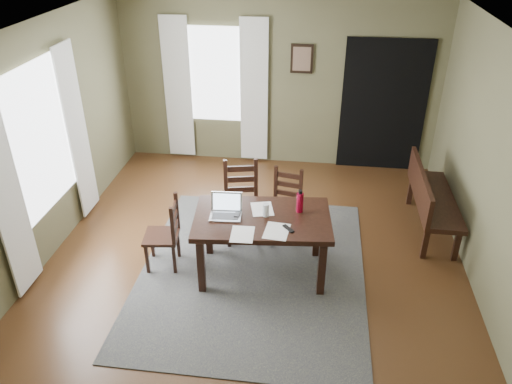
# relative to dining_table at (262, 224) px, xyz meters

# --- Properties ---
(ground) EXTENTS (5.00, 6.00, 0.01)m
(ground) POSITION_rel_dining_table_xyz_m (-0.11, 0.01, -0.68)
(ground) COLOR #492C16
(room_shell) EXTENTS (5.02, 6.02, 2.71)m
(room_shell) POSITION_rel_dining_table_xyz_m (-0.11, 0.01, 1.13)
(room_shell) COLOR brown
(room_shell) RESTS_ON ground
(rug) EXTENTS (2.60, 3.20, 0.01)m
(rug) POSITION_rel_dining_table_xyz_m (-0.11, 0.01, -0.67)
(rug) COLOR #414141
(rug) RESTS_ON ground
(dining_table) EXTENTS (1.59, 1.05, 0.76)m
(dining_table) POSITION_rel_dining_table_xyz_m (0.00, 0.00, 0.00)
(dining_table) COLOR black
(dining_table) RESTS_ON rug
(chair_end) EXTENTS (0.44, 0.44, 0.89)m
(chair_end) POSITION_rel_dining_table_xyz_m (-1.13, -0.01, -0.23)
(chair_end) COLOR black
(chair_end) RESTS_ON rug
(chair_back_left) EXTENTS (0.53, 0.53, 1.02)m
(chair_back_left) POSITION_rel_dining_table_xyz_m (-0.35, 0.72, -0.17)
(chair_back_left) COLOR black
(chair_back_left) RESTS_ON rug
(chair_back_right) EXTENTS (0.46, 0.46, 0.89)m
(chair_back_right) POSITION_rel_dining_table_xyz_m (0.19, 0.85, -0.23)
(chair_back_right) COLOR black
(chair_back_right) RESTS_ON rug
(bench) EXTENTS (0.49, 1.52, 0.86)m
(bench) POSITION_rel_dining_table_xyz_m (2.03, 1.19, -0.16)
(bench) COLOR black
(bench) RESTS_ON ground
(laptop) EXTENTS (0.36, 0.29, 0.24)m
(laptop) POSITION_rel_dining_table_xyz_m (-0.41, 0.00, 0.15)
(laptop) COLOR #B7B7BC
(laptop) RESTS_ON dining_table
(computer_mouse) EXTENTS (0.06, 0.10, 0.03)m
(computer_mouse) POSITION_rel_dining_table_xyz_m (-0.28, -0.03, 0.11)
(computer_mouse) COLOR #3F3F42
(computer_mouse) RESTS_ON dining_table
(tv_remote) EXTENTS (0.14, 0.15, 0.02)m
(tv_remote) POSITION_rel_dining_table_xyz_m (0.30, -0.21, 0.10)
(tv_remote) COLOR black
(tv_remote) RESTS_ON dining_table
(drinking_glass) EXTENTS (0.08, 0.08, 0.15)m
(drinking_glass) POSITION_rel_dining_table_xyz_m (0.04, 0.02, 0.17)
(drinking_glass) COLOR silver
(drinking_glass) RESTS_ON dining_table
(water_bottle) EXTENTS (0.08, 0.08, 0.27)m
(water_bottle) POSITION_rel_dining_table_xyz_m (0.40, 0.17, 0.22)
(water_bottle) COLOR #AE0D30
(water_bottle) RESTS_ON dining_table
(paper_b) EXTENTS (0.28, 0.35, 0.00)m
(paper_b) POSITION_rel_dining_table_xyz_m (0.18, -0.26, 0.10)
(paper_b) COLOR white
(paper_b) RESTS_ON dining_table
(paper_c) EXTENTS (0.30, 0.36, 0.00)m
(paper_c) POSITION_rel_dining_table_xyz_m (-0.02, 0.16, 0.10)
(paper_c) COLOR white
(paper_c) RESTS_ON dining_table
(paper_e) EXTENTS (0.25, 0.32, 0.00)m
(paper_e) POSITION_rel_dining_table_xyz_m (-0.17, -0.37, 0.10)
(paper_e) COLOR white
(paper_e) RESTS_ON dining_table
(window_left) EXTENTS (0.01, 1.30, 1.70)m
(window_left) POSITION_rel_dining_table_xyz_m (-2.58, 0.21, 0.78)
(window_left) COLOR white
(window_left) RESTS_ON ground
(window_back) EXTENTS (1.00, 0.01, 1.50)m
(window_back) POSITION_rel_dining_table_xyz_m (-1.11, 2.98, 0.78)
(window_back) COLOR white
(window_back) RESTS_ON ground
(curtain_left_near) EXTENTS (0.03, 0.48, 2.30)m
(curtain_left_near) POSITION_rel_dining_table_xyz_m (-2.55, -0.61, 0.53)
(curtain_left_near) COLOR silver
(curtain_left_near) RESTS_ON ground
(curtain_left_far) EXTENTS (0.03, 0.48, 2.30)m
(curtain_left_far) POSITION_rel_dining_table_xyz_m (-2.55, 1.03, 0.53)
(curtain_left_far) COLOR silver
(curtain_left_far) RESTS_ON ground
(curtain_back_left) EXTENTS (0.44, 0.03, 2.30)m
(curtain_back_left) POSITION_rel_dining_table_xyz_m (-1.73, 2.95, 0.53)
(curtain_back_left) COLOR silver
(curtain_back_left) RESTS_ON ground
(curtain_back_right) EXTENTS (0.44, 0.03, 2.30)m
(curtain_back_right) POSITION_rel_dining_table_xyz_m (-0.49, 2.95, 0.53)
(curtain_back_right) COLOR silver
(curtain_back_right) RESTS_ON ground
(framed_picture) EXTENTS (0.34, 0.03, 0.44)m
(framed_picture) POSITION_rel_dining_table_xyz_m (0.24, 2.98, 1.08)
(framed_picture) COLOR black
(framed_picture) RESTS_ON ground
(doorway_back) EXTENTS (1.30, 0.03, 2.10)m
(doorway_back) POSITION_rel_dining_table_xyz_m (1.54, 2.98, 0.38)
(doorway_back) COLOR black
(doorway_back) RESTS_ON ground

